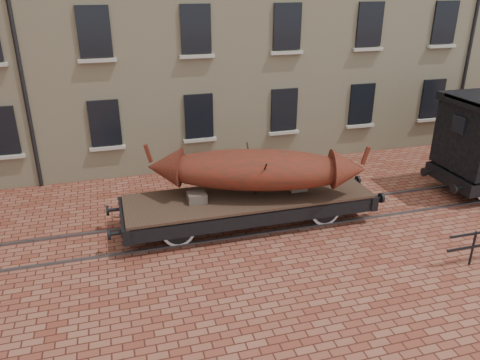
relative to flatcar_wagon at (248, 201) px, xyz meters
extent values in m
plane|color=brown|center=(2.02, 0.00, -0.79)|extent=(90.00, 90.00, 0.00)
cube|color=black|center=(-7.48, 4.96, 1.41)|extent=(1.10, 0.12, 1.70)
cube|color=#B5B1A3|center=(-7.48, 4.90, 0.46)|extent=(1.30, 0.18, 0.12)
cube|color=black|center=(-3.98, 4.96, 1.41)|extent=(1.10, 0.12, 1.70)
cube|color=#B5B1A3|center=(-3.98, 4.90, 0.46)|extent=(1.30, 0.18, 0.12)
cube|color=black|center=(-0.48, 4.96, 1.41)|extent=(1.10, 0.12, 1.70)
cube|color=#B5B1A3|center=(-0.48, 4.90, 0.46)|extent=(1.30, 0.18, 0.12)
cube|color=black|center=(3.02, 4.96, 1.41)|extent=(1.10, 0.12, 1.70)
cube|color=#B5B1A3|center=(3.02, 4.90, 0.46)|extent=(1.30, 0.18, 0.12)
cube|color=black|center=(6.52, 4.96, 1.41)|extent=(1.10, 0.12, 1.70)
cube|color=#B5B1A3|center=(6.52, 4.90, 0.46)|extent=(1.30, 0.18, 0.12)
cube|color=black|center=(10.02, 4.96, 1.41)|extent=(1.10, 0.12, 1.70)
cube|color=#B5B1A3|center=(10.02, 4.90, 0.46)|extent=(1.30, 0.18, 0.12)
cube|color=black|center=(-3.98, 4.96, 4.61)|extent=(1.10, 0.12, 1.70)
cube|color=#B5B1A3|center=(-3.98, 4.90, 3.66)|extent=(1.30, 0.18, 0.12)
cube|color=black|center=(-0.48, 4.96, 4.61)|extent=(1.10, 0.12, 1.70)
cube|color=#B5B1A3|center=(-0.48, 4.90, 3.66)|extent=(1.30, 0.18, 0.12)
cube|color=black|center=(3.02, 4.96, 4.61)|extent=(1.10, 0.12, 1.70)
cube|color=#B5B1A3|center=(3.02, 4.90, 3.66)|extent=(1.30, 0.18, 0.12)
cube|color=black|center=(6.52, 4.96, 4.61)|extent=(1.10, 0.12, 1.70)
cube|color=#B5B1A3|center=(6.52, 4.90, 3.66)|extent=(1.30, 0.18, 0.12)
cube|color=black|center=(10.02, 4.96, 4.61)|extent=(1.10, 0.12, 1.70)
cube|color=#B5B1A3|center=(10.02, 4.90, 3.66)|extent=(1.30, 0.18, 0.12)
cube|color=#59595E|center=(2.02, -0.72, -0.76)|extent=(30.00, 0.08, 0.06)
cube|color=#59595E|center=(2.02, 0.72, -0.76)|extent=(30.00, 0.08, 0.06)
cylinder|color=black|center=(5.02, -3.80, -0.29)|extent=(0.06, 0.06, 1.00)
cube|color=#423124|center=(0.00, 0.00, 0.14)|extent=(7.41, 2.17, 0.12)
cube|color=black|center=(0.00, -1.01, -0.10)|extent=(7.41, 0.16, 0.44)
cube|color=black|center=(0.00, 1.01, -0.10)|extent=(7.41, 0.16, 0.44)
cube|color=black|center=(-3.71, 0.00, -0.10)|extent=(0.22, 2.27, 0.44)
cylinder|color=black|center=(-3.98, -0.74, -0.10)|extent=(0.35, 0.10, 0.10)
cylinder|color=black|center=(-4.15, -0.74, -0.10)|extent=(0.08, 0.32, 0.32)
cylinder|color=black|center=(-3.98, 0.74, -0.10)|extent=(0.35, 0.10, 0.10)
cylinder|color=black|center=(-4.15, 0.74, -0.10)|extent=(0.08, 0.32, 0.32)
cube|color=black|center=(3.71, 0.00, -0.10)|extent=(0.22, 2.27, 0.44)
cylinder|color=black|center=(3.98, -0.74, -0.10)|extent=(0.35, 0.10, 0.10)
cylinder|color=black|center=(4.15, -0.74, -0.10)|extent=(0.08, 0.32, 0.32)
cylinder|color=black|center=(3.98, 0.74, -0.10)|extent=(0.35, 0.10, 0.10)
cylinder|color=black|center=(4.15, 0.74, -0.10)|extent=(0.08, 0.32, 0.32)
cylinder|color=black|center=(-2.27, 0.00, -0.31)|extent=(0.10, 1.88, 0.10)
cylinder|color=silver|center=(-2.27, -0.72, -0.31)|extent=(0.95, 0.07, 0.95)
cylinder|color=black|center=(-2.27, -0.72, -0.31)|extent=(0.78, 0.10, 0.78)
cube|color=black|center=(-2.27, -0.84, -0.08)|extent=(0.89, 0.08, 0.10)
cylinder|color=silver|center=(-2.27, 0.72, -0.31)|extent=(0.95, 0.07, 0.95)
cylinder|color=black|center=(-2.27, 0.72, -0.31)|extent=(0.78, 0.10, 0.78)
cube|color=black|center=(-2.27, 0.84, -0.08)|extent=(0.89, 0.08, 0.10)
cylinder|color=black|center=(2.27, 0.00, -0.31)|extent=(0.10, 1.88, 0.10)
cylinder|color=silver|center=(2.27, -0.72, -0.31)|extent=(0.95, 0.07, 0.95)
cylinder|color=black|center=(2.27, -0.72, -0.31)|extent=(0.78, 0.10, 0.78)
cube|color=black|center=(2.27, -0.84, -0.08)|extent=(0.89, 0.08, 0.10)
cylinder|color=silver|center=(2.27, 0.72, -0.31)|extent=(0.95, 0.07, 0.95)
cylinder|color=black|center=(2.27, 0.72, -0.31)|extent=(0.78, 0.10, 0.78)
cube|color=black|center=(2.27, 0.84, -0.08)|extent=(0.89, 0.08, 0.10)
cube|color=black|center=(0.00, 0.00, -0.25)|extent=(3.95, 0.06, 0.06)
cube|color=#635B50|center=(-1.58, 0.00, 0.34)|extent=(0.54, 0.49, 0.28)
cube|color=#635B50|center=(1.58, 0.00, 0.34)|extent=(0.54, 0.49, 0.28)
ellipsoid|color=maroon|center=(0.23, 0.00, 1.01)|extent=(6.07, 3.48, 1.16)
cone|color=maroon|center=(-2.38, 0.84, 1.06)|extent=(1.29, 1.35, 1.10)
cube|color=maroon|center=(-2.81, 0.98, 1.49)|extent=(0.26, 0.18, 0.56)
cone|color=maroon|center=(2.85, -0.84, 1.06)|extent=(1.29, 1.35, 1.10)
cube|color=maroon|center=(3.28, -0.98, 1.49)|extent=(0.26, 0.18, 0.56)
cylinder|color=black|center=(0.23, -0.47, 0.88)|extent=(0.05, 0.99, 1.39)
cylinder|color=black|center=(0.23, 0.47, 0.88)|extent=(0.05, 0.99, 1.39)
cube|color=black|center=(7.26, 0.00, -0.11)|extent=(0.21, 2.34, 0.44)
cylinder|color=black|center=(6.83, -0.78, -0.11)|extent=(0.08, 0.31, 0.31)
cylinder|color=black|center=(6.83, 0.78, -0.11)|extent=(0.08, 0.31, 0.31)
cylinder|color=black|center=(8.33, 0.00, -0.32)|extent=(0.10, 1.85, 0.10)
cylinder|color=silver|center=(8.33, 0.72, -0.32)|extent=(0.93, 0.07, 0.93)
cylinder|color=black|center=(8.33, 0.72, -0.32)|extent=(0.77, 0.10, 0.77)
cube|color=black|center=(7.24, 0.00, 1.84)|extent=(0.08, 0.58, 0.58)
camera|label=1|loc=(-3.81, -12.29, 6.17)|focal=35.00mm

